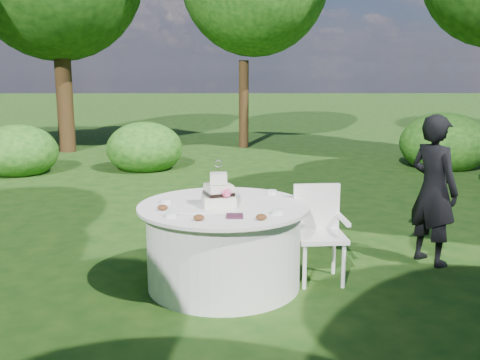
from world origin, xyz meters
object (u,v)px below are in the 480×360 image
(cake, at_px, (219,193))
(napkins, at_px, (235,216))
(guest, at_px, (433,190))
(chair, at_px, (319,226))
(table, at_px, (224,245))

(cake, bearing_deg, napkins, -70.21)
(guest, xyz_separation_m, cake, (-2.16, -0.64, 0.11))
(napkins, distance_m, cake, 0.44)
(napkins, xyz_separation_m, chair, (0.79, 0.60, -0.26))
(guest, bearing_deg, chair, 79.26)
(napkins, height_order, guest, guest)
(napkins, xyz_separation_m, guest, (2.02, 1.04, -0.01))
(guest, height_order, chair, guest)
(napkins, relative_size, table, 0.09)
(guest, height_order, cake, guest)
(napkins, relative_size, guest, 0.09)
(table, bearing_deg, napkins, -76.43)
(chair, bearing_deg, cake, -167.82)
(napkins, bearing_deg, guest, 27.15)
(cake, relative_size, chair, 0.46)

